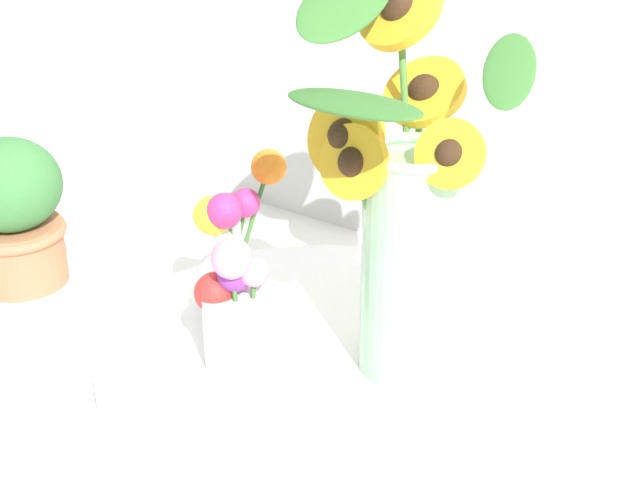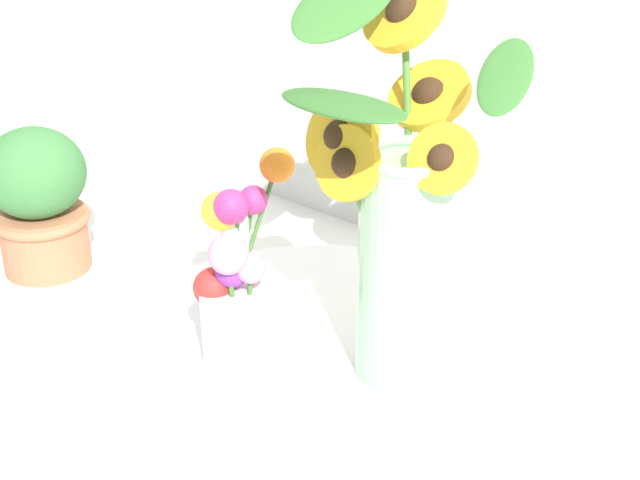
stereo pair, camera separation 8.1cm
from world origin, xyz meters
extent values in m
plane|color=silver|center=(0.00, 0.00, 0.00)|extent=(6.00, 6.00, 0.00)
cylinder|color=white|center=(-0.01, 0.08, 0.01)|extent=(0.48, 0.48, 0.02)
cylinder|color=#99CC9E|center=(0.08, 0.10, 0.14)|extent=(0.09, 0.09, 0.23)
torus|color=#99CC9E|center=(0.08, 0.10, 0.26)|extent=(0.09, 0.09, 0.01)
cylinder|color=#4C8438|center=(0.06, 0.09, 0.15)|extent=(0.04, 0.07, 0.20)
cylinder|color=gold|center=(0.05, 0.06, 0.26)|extent=(0.08, 0.03, 0.08)
sphere|color=#382314|center=(0.05, 0.06, 0.26)|extent=(0.03, 0.03, 0.03)
cylinder|color=#4C8438|center=(0.07, 0.09, 0.17)|extent=(0.07, 0.04, 0.20)
cylinder|color=gold|center=(0.03, 0.07, 0.27)|extent=(0.10, 0.04, 0.10)
sphere|color=#382314|center=(0.03, 0.07, 0.27)|extent=(0.03, 0.03, 0.03)
cylinder|color=#4C8438|center=(0.11, 0.09, 0.16)|extent=(0.03, 0.02, 0.21)
cylinder|color=gold|center=(0.13, 0.09, 0.27)|extent=(0.07, 0.04, 0.07)
sphere|color=#382314|center=(0.13, 0.09, 0.27)|extent=(0.03, 0.03, 0.03)
cylinder|color=#4C8438|center=(0.06, 0.13, 0.18)|extent=(0.02, 0.08, 0.22)
cylinder|color=gold|center=(0.06, 0.17, 0.29)|extent=(0.08, 0.07, 0.06)
sphere|color=#382314|center=(0.06, 0.17, 0.29)|extent=(0.03, 0.03, 0.03)
cylinder|color=#4C8438|center=(0.06, 0.14, 0.22)|extent=(0.07, 0.05, 0.30)
cylinder|color=gold|center=(0.03, 0.16, 0.37)|extent=(0.10, 0.07, 0.09)
sphere|color=#382314|center=(0.03, 0.16, 0.37)|extent=(0.04, 0.04, 0.04)
ellipsoid|color=#38702D|center=(0.16, 0.13, 0.34)|extent=(0.07, 0.10, 0.05)
ellipsoid|color=#38702D|center=(0.01, 0.10, 0.39)|extent=(0.08, 0.15, 0.07)
ellipsoid|color=#38702D|center=(0.06, 0.03, 0.32)|extent=(0.16, 0.10, 0.03)
cylinder|color=white|center=(-0.05, 0.01, 0.06)|extent=(0.07, 0.07, 0.08)
cylinder|color=#427533|center=(-0.07, 0.00, 0.07)|extent=(0.02, 0.01, 0.07)
sphere|color=red|center=(-0.08, 0.00, 0.11)|extent=(0.04, 0.04, 0.04)
cylinder|color=#427533|center=(-0.04, 0.01, 0.09)|extent=(0.01, 0.01, 0.08)
sphere|color=pink|center=(-0.04, 0.02, 0.14)|extent=(0.03, 0.03, 0.03)
cylinder|color=#427533|center=(-0.06, 0.00, 0.08)|extent=(0.01, 0.02, 0.09)
sphere|color=purple|center=(-0.06, 0.01, 0.13)|extent=(0.03, 0.03, 0.03)
cylinder|color=#427533|center=(-0.06, 0.01, 0.09)|extent=(0.02, 0.02, 0.08)
sphere|color=#C6337A|center=(-0.07, 0.02, 0.13)|extent=(0.03, 0.03, 0.03)
cylinder|color=#427533|center=(-0.05, 0.00, 0.10)|extent=(0.01, 0.01, 0.10)
sphere|color=pink|center=(-0.05, 0.00, 0.15)|extent=(0.04, 0.04, 0.04)
sphere|color=white|center=(-0.13, 0.09, 0.06)|extent=(0.07, 0.07, 0.07)
cylinder|color=white|center=(-0.13, 0.09, 0.12)|extent=(0.03, 0.03, 0.05)
cylinder|color=#427533|center=(-0.11, 0.10, 0.12)|extent=(0.03, 0.05, 0.15)
sphere|color=orange|center=(-0.10, 0.12, 0.20)|extent=(0.04, 0.04, 0.04)
cylinder|color=#427533|center=(-0.14, 0.09, 0.10)|extent=(0.03, 0.02, 0.10)
sphere|color=purple|center=(-0.16, 0.08, 0.15)|extent=(0.02, 0.02, 0.02)
cylinder|color=#427533|center=(-0.13, 0.10, 0.10)|extent=(0.03, 0.01, 0.11)
sphere|color=#C6337A|center=(-0.11, 0.10, 0.16)|extent=(0.03, 0.03, 0.03)
cylinder|color=#427533|center=(-0.12, 0.09, 0.11)|extent=(0.01, 0.03, 0.10)
sphere|color=#C6337A|center=(-0.12, 0.07, 0.16)|extent=(0.04, 0.04, 0.04)
cylinder|color=#427533|center=(-0.14, 0.08, 0.10)|extent=(0.01, 0.01, 0.10)
sphere|color=yellow|center=(-0.14, 0.07, 0.15)|extent=(0.04, 0.04, 0.04)
cylinder|color=#B7704C|center=(-0.42, 0.02, 0.04)|extent=(0.11, 0.11, 0.08)
torus|color=#B7704C|center=(-0.42, 0.02, 0.07)|extent=(0.12, 0.12, 0.01)
ellipsoid|color=#3D7A3D|center=(-0.42, 0.02, 0.13)|extent=(0.13, 0.13, 0.11)
camera|label=1|loc=(0.44, -0.57, 0.55)|focal=50.00mm
camera|label=2|loc=(0.51, -0.52, 0.55)|focal=50.00mm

